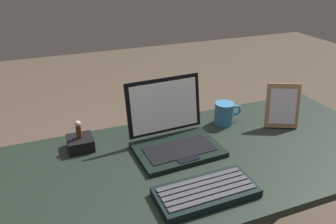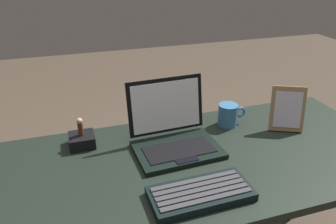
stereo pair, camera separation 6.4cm
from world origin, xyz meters
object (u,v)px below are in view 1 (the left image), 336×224
at_px(external_keyboard, 206,192).
at_px(photo_frame, 282,106).
at_px(coffee_mug, 225,113).
at_px(laptop_front, 173,135).
at_px(figurine, 78,129).
at_px(figurine_stand, 80,143).

height_order(external_keyboard, photo_frame, photo_frame).
distance_m(photo_frame, coffee_mug, 0.23).
relative_size(laptop_front, coffee_mug, 2.57).
relative_size(figurine, coffee_mug, 0.57).
relative_size(laptop_front, figurine_stand, 3.39).
relative_size(photo_frame, figurine, 2.61).
height_order(laptop_front, figurine_stand, laptop_front).
distance_m(laptop_front, coffee_mug, 0.28).
xyz_separation_m(external_keyboard, coffee_mug, (0.28, 0.38, 0.03)).
bearing_deg(external_keyboard, figurine_stand, 127.42).
bearing_deg(laptop_front, figurine_stand, 160.51).
height_order(laptop_front, figurine, laptop_front).
bearing_deg(coffee_mug, external_keyboard, -126.49).
distance_m(figurine_stand, coffee_mug, 0.58).
relative_size(photo_frame, coffee_mug, 1.49).
height_order(figurine_stand, figurine, figurine).
bearing_deg(photo_frame, figurine_stand, 171.19).
height_order(laptop_front, photo_frame, laptop_front).
bearing_deg(external_keyboard, laptop_front, 87.22).
height_order(photo_frame, coffee_mug, photo_frame).
height_order(figurine_stand, coffee_mug, coffee_mug).
height_order(figurine, coffee_mug, figurine).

